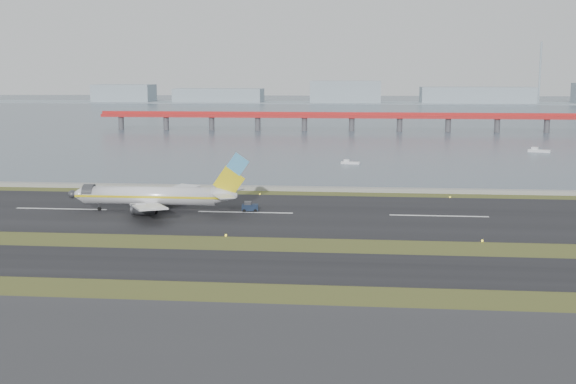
% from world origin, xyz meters
% --- Properties ---
extents(ground, '(1000.00, 1000.00, 0.00)m').
position_xyz_m(ground, '(0.00, 0.00, 0.00)').
color(ground, '#374C1B').
rests_on(ground, ground).
extents(apron_strip, '(1000.00, 50.00, 0.10)m').
position_xyz_m(apron_strip, '(0.00, -55.00, 0.05)').
color(apron_strip, '#303033').
rests_on(apron_strip, ground).
extents(taxiway_strip, '(1000.00, 18.00, 0.10)m').
position_xyz_m(taxiway_strip, '(0.00, -12.00, 0.05)').
color(taxiway_strip, black).
rests_on(taxiway_strip, ground).
extents(runway_strip, '(1000.00, 45.00, 0.10)m').
position_xyz_m(runway_strip, '(0.00, 30.00, 0.05)').
color(runway_strip, black).
rests_on(runway_strip, ground).
extents(seawall, '(1000.00, 2.50, 1.00)m').
position_xyz_m(seawall, '(0.00, 60.00, 0.50)').
color(seawall, gray).
rests_on(seawall, ground).
extents(bay_water, '(1400.00, 800.00, 1.30)m').
position_xyz_m(bay_water, '(0.00, 460.00, 0.00)').
color(bay_water, '#41505D').
rests_on(bay_water, ground).
extents(red_pier, '(260.00, 5.00, 10.20)m').
position_xyz_m(red_pier, '(20.00, 250.00, 7.28)').
color(red_pier, '#B01F1E').
rests_on(red_pier, ground).
extents(far_shoreline, '(1400.00, 80.00, 60.50)m').
position_xyz_m(far_shoreline, '(13.62, 620.00, 6.07)').
color(far_shoreline, '#8E9EA8').
rests_on(far_shoreline, ground).
extents(airliner, '(38.52, 32.89, 12.80)m').
position_xyz_m(airliner, '(-18.72, 29.00, 3.46)').
color(airliner, silver).
rests_on(airliner, ground).
extents(pushback_tug, '(3.60, 2.35, 2.19)m').
position_xyz_m(pushback_tug, '(0.74, 31.19, 1.06)').
color(pushback_tug, '#121E33').
rests_on(pushback_tug, ground).
extents(workboat_near, '(6.22, 2.66, 1.46)m').
position_xyz_m(workboat_near, '(20.78, 115.43, 0.46)').
color(workboat_near, white).
rests_on(workboat_near, ground).
extents(workboat_far, '(8.25, 5.42, 1.92)m').
position_xyz_m(workboat_far, '(90.23, 157.76, 0.61)').
color(workboat_far, white).
rests_on(workboat_far, ground).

